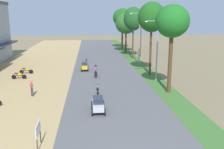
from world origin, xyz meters
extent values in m
cube|color=#2D3847|center=(-16.19, 34.01, 3.08)|extent=(1.20, 8.59, 0.25)
cylinder|color=black|center=(-10.34, 20.68, 0.34)|extent=(0.56, 0.06, 0.56)
cylinder|color=black|center=(-11.58, 20.68, 0.34)|extent=(0.56, 0.06, 0.56)
cube|color=#333338|center=(-10.96, 20.68, 0.52)|extent=(1.12, 0.12, 0.12)
ellipsoid|color=orange|center=(-10.88, 20.68, 0.66)|extent=(0.64, 0.28, 0.32)
cube|color=black|center=(-11.24, 20.68, 0.78)|extent=(0.44, 0.20, 0.10)
cylinder|color=#A5A8AD|center=(-10.40, 20.68, 0.61)|extent=(0.26, 0.05, 0.68)
cylinder|color=black|center=(-10.46, 20.68, 0.98)|extent=(0.04, 0.54, 0.04)
cylinder|color=black|center=(-10.12, 23.51, 0.34)|extent=(0.56, 0.06, 0.56)
cylinder|color=black|center=(-11.36, 23.51, 0.34)|extent=(0.56, 0.06, 0.56)
cube|color=#333338|center=(-10.74, 23.51, 0.52)|extent=(1.12, 0.12, 0.12)
ellipsoid|color=orange|center=(-10.66, 23.51, 0.66)|extent=(0.64, 0.28, 0.32)
cube|color=black|center=(-11.02, 23.51, 0.78)|extent=(0.44, 0.20, 0.10)
cylinder|color=#A5A8AD|center=(-10.18, 23.51, 0.61)|extent=(0.26, 0.05, 0.68)
cylinder|color=black|center=(-10.24, 23.51, 0.98)|extent=(0.04, 0.54, 0.04)
cylinder|color=#262628|center=(-5.34, 3.23, 0.46)|extent=(0.06, 0.06, 0.80)
cylinder|color=#262628|center=(-5.34, 4.23, 0.46)|extent=(0.06, 0.06, 0.80)
cube|color=white|center=(-5.34, 3.73, 1.21)|extent=(0.04, 1.30, 0.70)
cylinder|color=#33333D|center=(-7.93, 13.73, 0.47)|extent=(0.14, 0.14, 0.82)
cylinder|color=#33333D|center=(-7.81, 13.60, 0.47)|extent=(0.14, 0.14, 0.82)
ellipsoid|color=#BF3333|center=(-7.87, 13.66, 1.16)|extent=(0.42, 0.43, 0.56)
sphere|color=#9E7556|center=(-7.87, 13.66, 1.57)|extent=(0.22, 0.22, 0.22)
cylinder|color=#4C351E|center=(5.86, 13.68, 3.21)|extent=(0.40, 0.40, 6.29)
ellipsoid|color=#1B661F|center=(5.86, 13.68, 7.23)|extent=(3.29, 3.29, 3.20)
cylinder|color=#4C351E|center=(5.77, 21.38, 3.29)|extent=(0.28, 0.28, 6.46)
ellipsoid|color=#1B5619|center=(5.77, 21.38, 7.56)|extent=(3.47, 3.47, 3.77)
cylinder|color=#4C351E|center=(5.79, 34.67, 3.04)|extent=(0.26, 0.26, 5.95)
ellipsoid|color=#1C4F21|center=(5.79, 34.67, 7.16)|extent=(3.49, 3.49, 4.17)
cylinder|color=#4C351E|center=(5.59, 41.89, 2.51)|extent=(0.34, 0.34, 4.89)
ellipsoid|color=#285E24|center=(5.59, 41.89, 6.13)|extent=(4.46, 4.46, 4.28)
cylinder|color=#4C351E|center=(5.61, 47.53, 3.08)|extent=(0.30, 0.30, 6.04)
ellipsoid|color=#1A551D|center=(5.61, 47.53, 7.25)|extent=(4.43, 4.43, 4.18)
cylinder|color=gray|center=(5.80, 18.39, 3.68)|extent=(0.16, 0.16, 7.24)
cylinder|color=gray|center=(5.10, 18.39, 7.15)|extent=(1.40, 0.08, 0.08)
ellipsoid|color=silver|center=(4.40, 18.39, 7.08)|extent=(0.36, 0.20, 0.14)
cylinder|color=gray|center=(6.50, 18.39, 7.15)|extent=(1.40, 0.08, 0.08)
ellipsoid|color=silver|center=(7.20, 18.39, 7.08)|extent=(0.36, 0.20, 0.14)
cylinder|color=gray|center=(5.80, 28.86, 4.16)|extent=(0.16, 0.16, 8.20)
cylinder|color=gray|center=(5.10, 28.86, 8.11)|extent=(1.40, 0.08, 0.08)
ellipsoid|color=silver|center=(4.40, 28.86, 8.04)|extent=(0.36, 0.20, 0.14)
cylinder|color=gray|center=(6.50, 28.86, 8.11)|extent=(1.40, 0.08, 0.08)
ellipsoid|color=silver|center=(7.20, 28.86, 8.04)|extent=(0.36, 0.20, 0.14)
cylinder|color=gray|center=(5.80, 50.58, 3.80)|extent=(0.16, 0.16, 7.49)
cylinder|color=gray|center=(5.10, 50.58, 7.40)|extent=(1.40, 0.08, 0.08)
ellipsoid|color=silver|center=(4.40, 50.58, 7.33)|extent=(0.36, 0.20, 0.14)
cylinder|color=gray|center=(6.50, 50.58, 7.40)|extent=(1.40, 0.08, 0.08)
ellipsoid|color=silver|center=(7.20, 50.58, 7.33)|extent=(0.36, 0.20, 0.14)
cylinder|color=brown|center=(7.69, 36.84, 4.02)|extent=(0.20, 0.20, 8.03)
cube|color=#473323|center=(7.69, 36.84, 7.53)|extent=(1.80, 0.10, 0.10)
cube|color=#B7BCC1|center=(-1.59, 8.95, 0.65)|extent=(0.88, 2.25, 0.44)
cube|color=#232B38|center=(-1.59, 9.05, 1.07)|extent=(0.81, 1.30, 0.40)
cylinder|color=black|center=(-2.09, 9.76, 0.40)|extent=(0.11, 0.64, 0.64)
cylinder|color=black|center=(-1.10, 9.76, 0.40)|extent=(0.11, 0.64, 0.64)
cylinder|color=black|center=(-2.09, 8.14, 0.40)|extent=(0.11, 0.64, 0.64)
cylinder|color=black|center=(-1.10, 8.14, 0.40)|extent=(0.11, 0.64, 0.64)
cube|color=gold|center=(-2.89, 24.75, 0.66)|extent=(0.84, 1.95, 0.50)
cube|color=#232B38|center=(-2.89, 24.70, 1.11)|extent=(0.77, 1.10, 0.40)
cylinder|color=black|center=(-3.36, 25.45, 0.38)|extent=(0.10, 0.60, 0.60)
cylinder|color=black|center=(-2.42, 25.45, 0.38)|extent=(0.10, 0.60, 0.60)
cylinder|color=black|center=(-3.36, 24.04, 0.38)|extent=(0.10, 0.60, 0.60)
cylinder|color=black|center=(-2.42, 24.04, 0.38)|extent=(0.10, 0.60, 0.60)
cylinder|color=black|center=(-1.46, 13.96, 0.36)|extent=(0.06, 0.56, 0.56)
cylinder|color=black|center=(-1.46, 12.72, 0.36)|extent=(0.06, 0.56, 0.56)
cube|color=#333338|center=(-1.46, 13.34, 0.54)|extent=(0.12, 1.12, 0.12)
ellipsoid|color=black|center=(-1.46, 13.42, 0.68)|extent=(0.28, 0.64, 0.32)
cube|color=black|center=(-1.46, 13.06, 0.80)|extent=(0.20, 0.44, 0.10)
cylinder|color=#A5A8AD|center=(-1.46, 13.90, 0.63)|extent=(0.05, 0.26, 0.68)
cylinder|color=black|center=(-1.46, 13.84, 1.00)|extent=(0.54, 0.04, 0.04)
cylinder|color=black|center=(-1.44, 21.25, 0.36)|extent=(0.06, 0.56, 0.56)
cylinder|color=black|center=(-1.44, 20.01, 0.36)|extent=(0.06, 0.56, 0.56)
cube|color=#333338|center=(-1.44, 20.63, 0.54)|extent=(0.12, 1.12, 0.12)
ellipsoid|color=#14722D|center=(-1.44, 20.71, 0.68)|extent=(0.28, 0.64, 0.32)
cube|color=black|center=(-1.44, 20.35, 0.80)|extent=(0.20, 0.44, 0.10)
cylinder|color=#A5A8AD|center=(-1.44, 21.19, 0.63)|extent=(0.05, 0.26, 0.68)
cylinder|color=black|center=(-1.44, 21.13, 1.00)|extent=(0.54, 0.04, 0.04)
ellipsoid|color=#724C8C|center=(-1.44, 20.43, 1.20)|extent=(0.36, 0.28, 0.64)
sphere|color=black|center=(-1.44, 20.47, 1.60)|extent=(0.28, 0.28, 0.28)
cylinder|color=#2D2D38|center=(-1.58, 20.53, 0.56)|extent=(0.12, 0.12, 0.48)
cylinder|color=#2D2D38|center=(-1.30, 20.53, 0.56)|extent=(0.12, 0.12, 0.48)
cylinder|color=black|center=(-2.69, 30.92, 0.36)|extent=(0.06, 0.56, 0.56)
cylinder|color=black|center=(-2.69, 29.68, 0.36)|extent=(0.06, 0.56, 0.56)
cube|color=#333338|center=(-2.69, 30.30, 0.54)|extent=(0.12, 1.12, 0.12)
ellipsoid|color=#8C1E8C|center=(-2.69, 30.38, 0.68)|extent=(0.28, 0.64, 0.32)
cube|color=black|center=(-2.69, 30.02, 0.80)|extent=(0.20, 0.44, 0.10)
cylinder|color=#A5A8AD|center=(-2.69, 30.86, 0.63)|extent=(0.05, 0.26, 0.68)
cylinder|color=black|center=(-2.69, 30.80, 1.00)|extent=(0.54, 0.04, 0.04)
camera|label=1|loc=(-2.24, -10.16, 7.79)|focal=39.80mm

